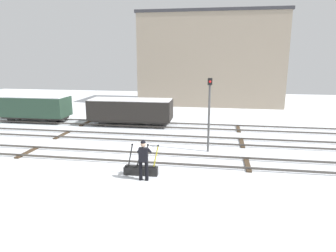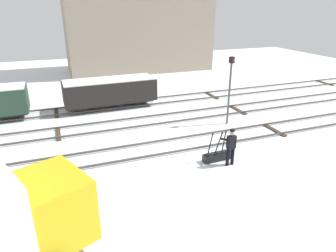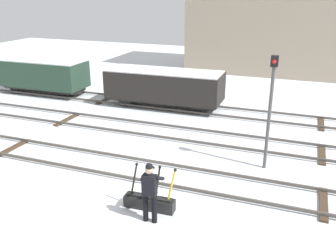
{
  "view_description": "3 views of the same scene",
  "coord_description": "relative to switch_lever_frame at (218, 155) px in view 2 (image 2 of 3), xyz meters",
  "views": [
    {
      "loc": [
        4.35,
        -14.44,
        5.19
      ],
      "look_at": [
        1.72,
        1.39,
        1.49
      ],
      "focal_mm": 32.56,
      "sensor_mm": 36.0,
      "label": 1
    },
    {
      "loc": [
        -5.57,
        -12.97,
        6.82
      ],
      "look_at": [
        -0.38,
        0.86,
        0.84
      ],
      "focal_mm": 32.36,
      "sensor_mm": 36.0,
      "label": 2
    },
    {
      "loc": [
        4.92,
        -10.68,
        6.09
      ],
      "look_at": [
        -0.04,
        2.44,
        0.92
      ],
      "focal_mm": 39.86,
      "sensor_mm": 36.0,
      "label": 3
    }
  ],
  "objects": [
    {
      "name": "signal_post",
      "position": [
        2.82,
        3.92,
        2.22
      ],
      "size": [
        0.24,
        0.32,
        4.05
      ],
      "color": "#4C4C4C",
      "rests_on": "ground_plane"
    },
    {
      "name": "apartment_building",
      "position": [
        2.31,
        21.98,
        4.61
      ],
      "size": [
        15.26,
        6.61,
        9.7
      ],
      "color": "gray",
      "rests_on": "ground_plane"
    },
    {
      "name": "rail_worker",
      "position": [
        0.26,
        -0.56,
        0.76
      ],
      "size": [
        0.55,
        0.68,
        1.79
      ],
      "rotation": [
        0.0,
        0.0,
        0.04
      ],
      "color": "black",
      "rests_on": "ground_plane"
    },
    {
      "name": "track_main_line",
      "position": [
        -1.06,
        2.0,
        -0.14
      ],
      "size": [
        44.0,
        1.94,
        0.18
      ],
      "color": "#4C4742",
      "rests_on": "ground_plane"
    },
    {
      "name": "track_siding_far",
      "position": [
        -1.06,
        9.55,
        -0.14
      ],
      "size": [
        44.0,
        1.94,
        0.18
      ],
      "color": "#4C4742",
      "rests_on": "ground_plane"
    },
    {
      "name": "switch_lever_frame",
      "position": [
        0.0,
        0.0,
        0.0
      ],
      "size": [
        1.6,
        0.42,
        1.45
      ],
      "rotation": [
        0.0,
        0.0,
        0.04
      ],
      "color": "black",
      "rests_on": "ground_plane"
    },
    {
      "name": "ground_plane",
      "position": [
        -1.06,
        2.0,
        -0.25
      ],
      "size": [
        60.0,
        60.0,
        0.0
      ],
      "primitive_type": "plane",
      "color": "silver"
    },
    {
      "name": "freight_car_back_track",
      "position": [
        -3.24,
        9.55,
        0.94
      ],
      "size": [
        6.29,
        2.29,
        2.02
      ],
      "rotation": [
        0.0,
        0.0,
        0.02
      ],
      "color": "#2D2B28",
      "rests_on": "ground_plane"
    },
    {
      "name": "track_siding_near",
      "position": [
        -1.06,
        5.81,
        -0.14
      ],
      "size": [
        44.0,
        1.94,
        0.18
      ],
      "color": "#4C4742",
      "rests_on": "ground_plane"
    }
  ]
}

